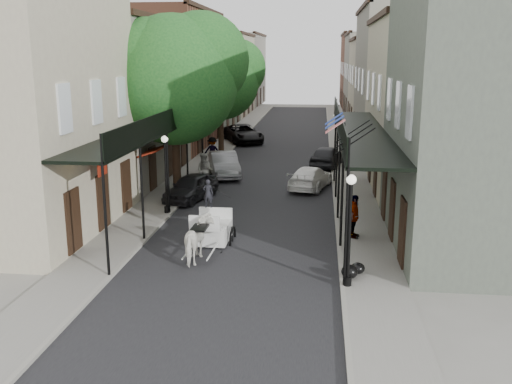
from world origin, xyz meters
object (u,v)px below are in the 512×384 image
(lamppost_right_near, at_px, (349,229))
(carriage, at_px, (213,214))
(lamppost_right_far, at_px, (335,140))
(car_left_mid, at_px, (224,164))
(tree_far, at_px, (225,77))
(car_right_near, at_px, (310,178))
(car_right_far, at_px, (327,156))
(lamppost_left, at_px, (166,173))
(car_left_near, at_px, (191,187))
(pedestrian_sidewalk_left, at_px, (213,151))
(horse, at_px, (199,240))
(car_left_far, at_px, (243,134))
(pedestrian_walking, at_px, (205,171))
(tree_near, at_px, (182,74))
(pedestrian_sidewalk_right, at_px, (354,216))

(lamppost_right_near, height_order, carriage, lamppost_right_near)
(lamppost_right_far, bearing_deg, lamppost_right_near, -90.00)
(car_left_mid, bearing_deg, lamppost_right_far, 5.66)
(tree_far, bearing_deg, carriage, -81.98)
(lamppost_right_far, bearing_deg, car_left_mid, -158.04)
(car_right_near, relative_size, car_right_far, 1.00)
(lamppost_left, bearing_deg, car_left_near, 80.54)
(lamppost_right_near, distance_m, pedestrian_sidewalk_left, 21.99)
(horse, height_order, car_right_far, horse)
(lamppost_right_far, relative_size, car_left_far, 0.66)
(carriage, xyz_separation_m, car_right_near, (3.80, 9.82, -0.44))
(horse, bearing_deg, pedestrian_sidewalk_left, -79.74)
(car_left_near, distance_m, car_left_mid, 6.22)
(carriage, relative_size, car_left_far, 0.49)
(lamppost_right_near, xyz_separation_m, lamppost_right_far, (0.00, 20.00, 0.00))
(carriage, xyz_separation_m, pedestrian_walking, (-2.27, 9.36, -0.08))
(tree_near, bearing_deg, tree_far, 90.19)
(lamppost_right_near, bearing_deg, car_left_mid, 112.13)
(carriage, height_order, pedestrian_sidewalk_right, carriage)
(tree_far, relative_size, lamppost_right_near, 2.32)
(pedestrian_sidewalk_right, xyz_separation_m, car_left_far, (-8.17, 26.43, -0.24))
(tree_far, xyz_separation_m, pedestrian_walking, (0.78, -12.22, -4.84))
(pedestrian_walking, relative_size, car_right_far, 0.46)
(lamppost_right_near, height_order, pedestrian_sidewalk_left, lamppost_right_near)
(lamppost_right_far, relative_size, pedestrian_sidewalk_left, 1.95)
(lamppost_left, height_order, carriage, lamppost_left)
(lamppost_left, bearing_deg, pedestrian_sidewalk_right, -18.45)
(tree_far, bearing_deg, car_right_near, -59.82)
(carriage, distance_m, car_left_mid, 12.71)
(pedestrian_sidewalk_right, xyz_separation_m, car_left_near, (-8.17, 5.89, -0.33))
(pedestrian_sidewalk_right, bearing_deg, car_right_far, 17.04)
(tree_near, bearing_deg, car_left_far, 88.23)
(lamppost_left, xyz_separation_m, pedestrian_sidewalk_left, (-0.10, 12.34, -0.98))
(lamppost_right_near, bearing_deg, tree_near, 124.27)
(pedestrian_sidewalk_left, bearing_deg, car_right_near, 138.13)
(pedestrian_walking, xyz_separation_m, car_left_mid, (0.58, 3.23, -0.24))
(lamppost_left, relative_size, car_right_near, 0.85)
(car_left_far, bearing_deg, pedestrian_walking, -112.38)
(lamppost_right_near, height_order, car_left_far, lamppost_right_near)
(lamppost_right_near, bearing_deg, car_right_far, 91.36)
(lamppost_left, relative_size, carriage, 1.33)
(car_left_mid, bearing_deg, car_left_near, -112.87)
(carriage, bearing_deg, car_left_mid, 98.76)
(tree_far, distance_m, lamppost_right_near, 27.74)
(car_right_far, bearing_deg, car_right_near, 93.14)
(car_right_far, bearing_deg, car_left_mid, 42.24)
(tree_near, relative_size, horse, 4.89)
(carriage, height_order, car_left_mid, carriage)
(pedestrian_sidewalk_left, bearing_deg, car_left_far, -93.86)
(pedestrian_sidewalk_left, relative_size, car_left_near, 0.47)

